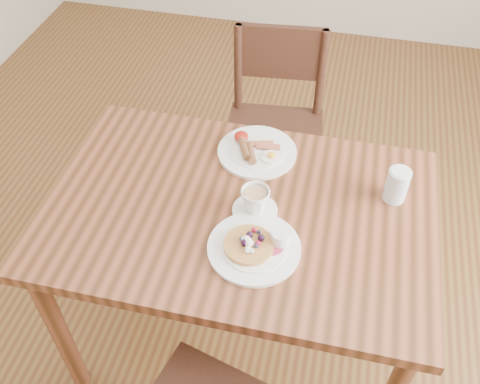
{
  "coord_description": "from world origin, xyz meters",
  "views": [
    {
      "loc": [
        0.25,
        -1.08,
        1.97
      ],
      "look_at": [
        0.0,
        0.0,
        0.82
      ],
      "focal_mm": 40.0,
      "sensor_mm": 36.0,
      "label": 1
    }
  ],
  "objects_px": {
    "chair_far": "(275,122)",
    "water_glass": "(397,185)",
    "teacup_saucer": "(255,202)",
    "pancake_plate": "(256,246)",
    "breakfast_plate": "(256,151)",
    "dining_table": "(240,228)"
  },
  "relations": [
    {
      "from": "chair_far",
      "to": "teacup_saucer",
      "type": "xyz_separation_m",
      "value": [
        0.07,
        -0.76,
        0.3
      ]
    },
    {
      "from": "breakfast_plate",
      "to": "water_glass",
      "type": "bearing_deg",
      "value": -13.23
    },
    {
      "from": "teacup_saucer",
      "to": "water_glass",
      "type": "xyz_separation_m",
      "value": [
        0.41,
        0.15,
        0.02
      ]
    },
    {
      "from": "chair_far",
      "to": "dining_table",
      "type": "bearing_deg",
      "value": 85.41
    },
    {
      "from": "pancake_plate",
      "to": "breakfast_plate",
      "type": "relative_size",
      "value": 1.0
    },
    {
      "from": "chair_far",
      "to": "breakfast_plate",
      "type": "height_order",
      "value": "chair_far"
    },
    {
      "from": "breakfast_plate",
      "to": "water_glass",
      "type": "xyz_separation_m",
      "value": [
        0.46,
        -0.11,
        0.05
      ]
    },
    {
      "from": "dining_table",
      "to": "breakfast_plate",
      "type": "bearing_deg",
      "value": 90.94
    },
    {
      "from": "breakfast_plate",
      "to": "dining_table",
      "type": "bearing_deg",
      "value": -89.06
    },
    {
      "from": "chair_far",
      "to": "breakfast_plate",
      "type": "xyz_separation_m",
      "value": [
        0.01,
        -0.5,
        0.27
      ]
    },
    {
      "from": "chair_far",
      "to": "pancake_plate",
      "type": "distance_m",
      "value": 0.95
    },
    {
      "from": "dining_table",
      "to": "teacup_saucer",
      "type": "xyz_separation_m",
      "value": [
        0.05,
        -0.0,
        0.14
      ]
    },
    {
      "from": "chair_far",
      "to": "breakfast_plate",
      "type": "distance_m",
      "value": 0.57
    },
    {
      "from": "chair_far",
      "to": "teacup_saucer",
      "type": "height_order",
      "value": "chair_far"
    },
    {
      "from": "teacup_saucer",
      "to": "chair_far",
      "type": "bearing_deg",
      "value": 94.9
    },
    {
      "from": "chair_far",
      "to": "water_glass",
      "type": "xyz_separation_m",
      "value": [
        0.48,
        -0.61,
        0.31
      ]
    },
    {
      "from": "breakfast_plate",
      "to": "water_glass",
      "type": "height_order",
      "value": "water_glass"
    },
    {
      "from": "pancake_plate",
      "to": "teacup_saucer",
      "type": "distance_m",
      "value": 0.15
    },
    {
      "from": "teacup_saucer",
      "to": "water_glass",
      "type": "distance_m",
      "value": 0.44
    },
    {
      "from": "chair_far",
      "to": "pancake_plate",
      "type": "height_order",
      "value": "chair_far"
    },
    {
      "from": "chair_far",
      "to": "teacup_saucer",
      "type": "bearing_deg",
      "value": 88.98
    },
    {
      "from": "chair_far",
      "to": "pancake_plate",
      "type": "bearing_deg",
      "value": 90.27
    }
  ]
}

